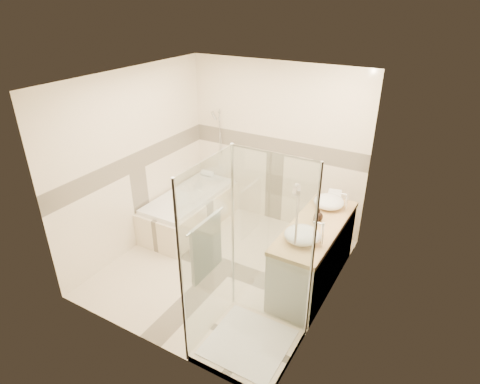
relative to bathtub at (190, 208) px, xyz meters
The scene contains 12 objects.
room 1.57m from the bathtub, 30.53° to the right, with size 2.82×3.02×2.52m.
bathtub is the anchor object (origin of this frame).
vanity 2.18m from the bathtub, ahead, with size 0.58×1.62×0.85m.
shower_enclosure 2.47m from the bathtub, 41.10° to the right, with size 0.96×0.93×2.04m.
vessel_sink_near 2.22m from the bathtub, ahead, with size 0.39×0.39×0.16m, color white.
vessel_sink_far 2.35m from the bathtub, 19.83° to the right, with size 0.40×0.40×0.16m, color white.
faucet_near 2.45m from the bathtub, ahead, with size 0.10×0.03×0.25m.
faucet_far 2.57m from the bathtub, 18.14° to the right, with size 0.13×0.03×0.30m.
amenity_bottle_a 2.24m from the bathtub, ahead, with size 0.06×0.07×0.14m, color black.
amenity_bottle_b 2.23m from the bathtub, ahead, with size 0.11×0.11×0.15m, color black.
folded_towels 2.24m from the bathtub, ahead, with size 0.17×0.29×0.09m, color white.
rolled_towel 0.77m from the bathtub, 101.54° to the left, with size 0.10×0.10×0.21m, color white.
Camera 1 is at (2.38, -3.71, 3.34)m, focal length 30.00 mm.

